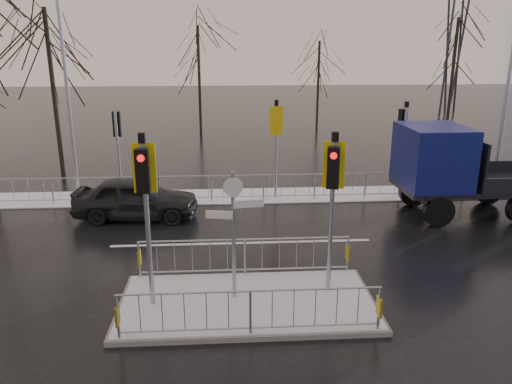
{
  "coord_description": "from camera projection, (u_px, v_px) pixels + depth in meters",
  "views": [
    {
      "loc": [
        -0.46,
        -10.46,
        6.0
      ],
      "look_at": [
        0.41,
        3.29,
        1.8
      ],
      "focal_mm": 35.0,
      "sensor_mm": 36.0,
      "label": 1
    }
  ],
  "objects": [
    {
      "name": "street_lamp_left",
      "position": [
        68.0,
        81.0,
        19.13
      ],
      "size": [
        1.25,
        0.18,
        8.2
      ],
      "color": "#979BA4",
      "rests_on": "ground"
    },
    {
      "name": "flatbed_truck",
      "position": [
        459.0,
        168.0,
        17.46
      ],
      "size": [
        6.95,
        2.63,
        3.2
      ],
      "color": "black",
      "rests_on": "ground"
    },
    {
      "name": "tree_far_c",
      "position": [
        455.0,
        55.0,
        31.16
      ],
      "size": [
        4.0,
        4.0,
        7.55
      ],
      "color": "black",
      "rests_on": "ground"
    },
    {
      "name": "lane_markings",
      "position": [
        248.0,
        313.0,
        11.45
      ],
      "size": [
        8.0,
        11.38,
        0.01
      ],
      "color": "silver",
      "rests_on": "ground"
    },
    {
      "name": "tree_far_a",
      "position": [
        199.0,
        60.0,
        31.24
      ],
      "size": [
        3.75,
        3.75,
        7.08
      ],
      "color": "black",
      "rests_on": "ground"
    },
    {
      "name": "tree_near_b",
      "position": [
        50.0,
        61.0,
        21.71
      ],
      "size": [
        4.0,
        4.0,
        7.55
      ],
      "color": "black",
      "rests_on": "ground"
    },
    {
      "name": "far_kerb_fixtures",
      "position": [
        245.0,
        175.0,
        19.21
      ],
      "size": [
        18.0,
        0.65,
        3.83
      ],
      "color": "#979BA4",
      "rests_on": "ground"
    },
    {
      "name": "car_far_lane",
      "position": [
        136.0,
        198.0,
        17.38
      ],
      "size": [
        4.38,
        1.99,
        1.46
      ],
      "primitive_type": "imported",
      "rotation": [
        0.0,
        0.0,
        1.51
      ],
      "color": "black",
      "rests_on": "ground"
    },
    {
      "name": "snow_verge",
      "position": [
        237.0,
        196.0,
        19.97
      ],
      "size": [
        30.0,
        2.0,
        0.04
      ],
      "primitive_type": "cube",
      "color": "white",
      "rests_on": "ground"
    },
    {
      "name": "tree_far_b",
      "position": [
        319.0,
        68.0,
        33.82
      ],
      "size": [
        3.25,
        3.25,
        6.14
      ],
      "color": "black",
      "rests_on": "ground"
    },
    {
      "name": "ground",
      "position": [
        247.0,
        306.0,
        11.77
      ],
      "size": [
        120.0,
        120.0,
        0.0
      ],
      "primitive_type": "plane",
      "color": "black",
      "rests_on": "ground"
    },
    {
      "name": "traffic_island",
      "position": [
        247.0,
        291.0,
        11.66
      ],
      "size": [
        6.0,
        3.04,
        4.15
      ],
      "color": "slate",
      "rests_on": "ground"
    },
    {
      "name": "street_lamp_right",
      "position": [
        510.0,
        84.0,
        19.24
      ],
      "size": [
        1.25,
        0.18,
        8.0
      ],
      "color": "#979BA4",
      "rests_on": "ground"
    }
  ]
}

